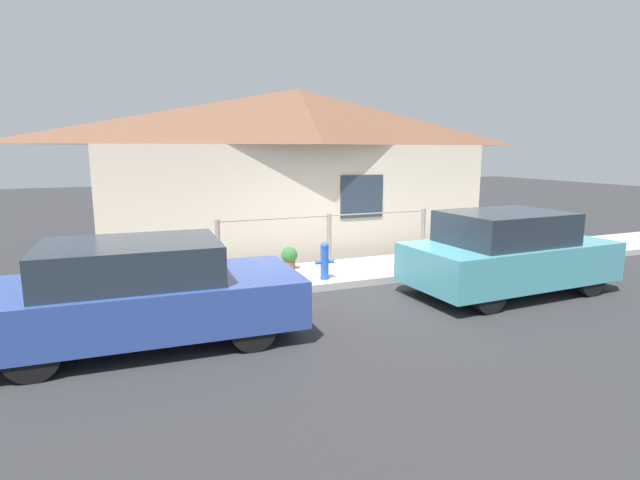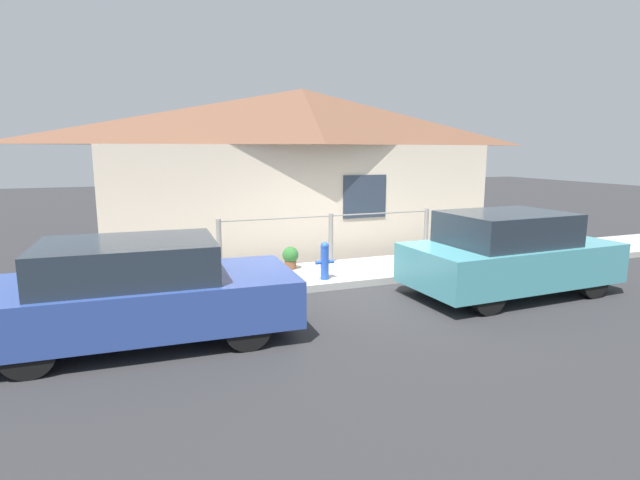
{
  "view_description": "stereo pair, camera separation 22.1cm",
  "coord_description": "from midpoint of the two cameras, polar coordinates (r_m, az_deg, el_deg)",
  "views": [
    {
      "loc": [
        -4.24,
        -8.06,
        2.55
      ],
      "look_at": [
        -0.78,
        0.3,
        0.9
      ],
      "focal_mm": 28.0,
      "sensor_mm": 36.0,
      "label": 1
    },
    {
      "loc": [
        -4.03,
        -8.14,
        2.55
      ],
      "look_at": [
        -0.78,
        0.3,
        0.9
      ],
      "focal_mm": 28.0,
      "sensor_mm": 36.0,
      "label": 2
    }
  ],
  "objects": [
    {
      "name": "sidewalk",
      "position": [
        10.21,
        2.1,
        -3.74
      ],
      "size": [
        24.0,
        1.81,
        0.14
      ],
      "color": "#B2AFA8",
      "rests_on": "ground_plane"
    },
    {
      "name": "ground_plane",
      "position": [
        9.44,
        4.39,
        -5.36
      ],
      "size": [
        60.0,
        60.0,
        0.0
      ],
      "primitive_type": "plane",
      "color": "#2D2D30"
    },
    {
      "name": "potted_plant_near_hydrant",
      "position": [
        10.2,
        -4.15,
        -1.95
      ],
      "size": [
        0.33,
        0.33,
        0.46
      ],
      "color": "brown",
      "rests_on": "sidewalk"
    },
    {
      "name": "house",
      "position": [
        12.23,
        -2.79,
        12.99
      ],
      "size": [
        9.64,
        2.23,
        3.97
      ],
      "color": "beige",
      "rests_on": "ground_plane"
    },
    {
      "name": "fire_hydrant",
      "position": [
        9.33,
        -0.15,
        -2.28
      ],
      "size": [
        0.36,
        0.16,
        0.72
      ],
      "color": "blue",
      "rests_on": "sidewalk"
    },
    {
      "name": "car_right",
      "position": [
        9.46,
        20.06,
        -1.41
      ],
      "size": [
        3.78,
        1.88,
        1.47
      ],
      "rotation": [
        0.0,
        0.0,
        0.03
      ],
      "color": "teal",
      "rests_on": "ground_plane"
    },
    {
      "name": "fence",
      "position": [
        10.75,
        0.45,
        0.55
      ],
      "size": [
        4.9,
        0.1,
        1.06
      ],
      "color": "gray",
      "rests_on": "sidewalk"
    },
    {
      "name": "car_left",
      "position": [
        7.05,
        -20.42,
        -5.64
      ],
      "size": [
        4.08,
        1.93,
        1.37
      ],
      "rotation": [
        0.0,
        0.0,
        -0.04
      ],
      "color": "#2D4793",
      "rests_on": "ground_plane"
    }
  ]
}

